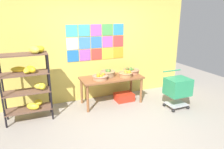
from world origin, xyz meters
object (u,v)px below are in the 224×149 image
at_px(fruit_basket_right, 126,74).
at_px(fruit_basket_back_right, 108,73).
at_px(banana_shelf_unit, 31,78).
at_px(display_table, 111,80).
at_px(fruit_basket_left, 131,71).
at_px(shopping_cart, 178,88).
at_px(fruit_basket_back_left, 100,77).
at_px(produce_crate_under_table, 124,97).

bearing_deg(fruit_basket_right, fruit_basket_back_right, 151.48).
xyz_separation_m(banana_shelf_unit, display_table, (1.82, 0.13, -0.31)).
xyz_separation_m(fruit_basket_left, shopping_cart, (0.71, -0.95, -0.24)).
bearing_deg(fruit_basket_right, banana_shelf_unit, -179.45).
xyz_separation_m(fruit_basket_back_left, fruit_basket_back_right, (0.26, 0.18, 0.02)).
bearing_deg(fruit_basket_back_left, fruit_basket_back_right, 34.22).
height_order(fruit_basket_right, fruit_basket_back_right, fruit_basket_back_right).
distance_m(banana_shelf_unit, produce_crate_under_table, 2.32).
xyz_separation_m(banana_shelf_unit, fruit_basket_back_right, (1.76, 0.23, -0.14)).
bearing_deg(banana_shelf_unit, fruit_basket_left, 5.33).
relative_size(banana_shelf_unit, display_table, 1.04).
relative_size(banana_shelf_unit, fruit_basket_back_right, 4.14).
bearing_deg(produce_crate_under_table, display_table, -179.60).
xyz_separation_m(fruit_basket_right, fruit_basket_left, (0.26, 0.20, -0.00)).
relative_size(display_table, fruit_basket_back_left, 4.08).
bearing_deg(fruit_basket_left, fruit_basket_back_left, -169.32).
relative_size(fruit_basket_left, shopping_cart, 0.47).
bearing_deg(fruit_basket_back_left, fruit_basket_right, -2.92).
xyz_separation_m(fruit_basket_left, produce_crate_under_table, (-0.24, -0.09, -0.65)).
bearing_deg(display_table, shopping_cart, -33.27).
xyz_separation_m(fruit_basket_right, fruit_basket_back_right, (-0.39, 0.21, 0.01)).
distance_m(display_table, fruit_basket_back_right, 0.20).
bearing_deg(fruit_basket_right, shopping_cart, -37.52).
distance_m(banana_shelf_unit, display_table, 1.85).
relative_size(banana_shelf_unit, shopping_cart, 1.80).
bearing_deg(display_table, produce_crate_under_table, 0.40).
xyz_separation_m(fruit_basket_back_right, produce_crate_under_table, (0.41, -0.10, -0.66)).
relative_size(display_table, shopping_cart, 1.73).
bearing_deg(banana_shelf_unit, display_table, 4.07).
distance_m(produce_crate_under_table, shopping_cart, 1.35).
xyz_separation_m(fruit_basket_left, fruit_basket_back_right, (-0.65, 0.01, 0.02)).
relative_size(fruit_basket_left, produce_crate_under_table, 0.88).
relative_size(fruit_basket_back_left, produce_crate_under_table, 0.80).
height_order(fruit_basket_left, fruit_basket_back_right, fruit_basket_back_right).
xyz_separation_m(banana_shelf_unit, fruit_basket_right, (2.15, 0.02, -0.16)).
xyz_separation_m(fruit_basket_back_left, fruit_basket_left, (0.91, 0.17, 0.00)).
relative_size(display_table, fruit_basket_back_right, 3.98).
height_order(banana_shelf_unit, produce_crate_under_table, banana_shelf_unit).
bearing_deg(fruit_basket_back_left, fruit_basket_left, 10.68).
bearing_deg(fruit_basket_back_right, produce_crate_under_table, -13.65).
bearing_deg(display_table, fruit_basket_back_left, -166.53).
height_order(display_table, fruit_basket_back_right, fruit_basket_back_right).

